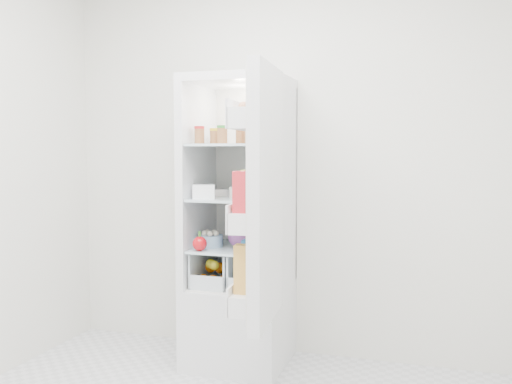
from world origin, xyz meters
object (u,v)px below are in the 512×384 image
(refrigerator, at_px, (242,258))
(mushroom_bowl, at_px, (210,241))
(red_cabbage, at_px, (240,236))
(fridge_door, at_px, (261,201))

(refrigerator, xyz_separation_m, mushroom_bowl, (-0.17, -0.12, 0.12))
(red_cabbage, bearing_deg, fridge_door, -60.69)
(mushroom_bowl, bearing_deg, refrigerator, 35.51)
(refrigerator, bearing_deg, fridge_door, -62.84)
(red_cabbage, xyz_separation_m, fridge_door, (0.30, -0.53, 0.27))
(refrigerator, xyz_separation_m, fridge_door, (0.33, -0.64, 0.43))
(refrigerator, bearing_deg, red_cabbage, -75.11)
(refrigerator, xyz_separation_m, red_cabbage, (0.03, -0.10, 0.16))
(mushroom_bowl, xyz_separation_m, fridge_door, (0.49, -0.52, 0.31))
(red_cabbage, bearing_deg, mushroom_bowl, -175.98)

